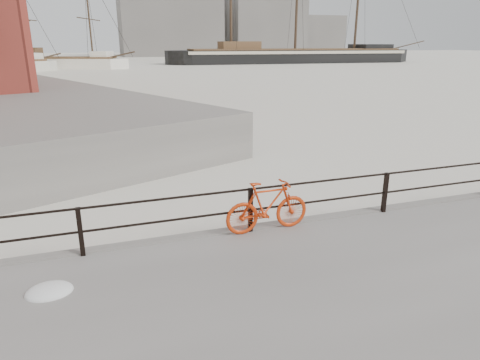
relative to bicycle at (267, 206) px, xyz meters
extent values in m
plane|color=white|center=(3.14, 0.25, -0.93)|extent=(400.00, 400.00, 0.00)
imported|color=red|center=(0.00, 0.00, 0.00)|extent=(1.92, 0.32, 1.15)
ellipsoid|color=white|center=(-4.39, -1.10, -0.44)|extent=(0.77, 0.60, 0.27)
cube|color=gray|center=(23.14, 140.25, 8.07)|extent=(32.00, 18.00, 18.00)
cube|color=gray|center=(58.14, 145.25, 11.07)|extent=(26.00, 20.00, 24.00)
cube|color=gray|center=(81.14, 150.25, 6.07)|extent=(20.00, 16.00, 14.00)
camera|label=1|loc=(-3.39, -8.03, 3.41)|focal=32.00mm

